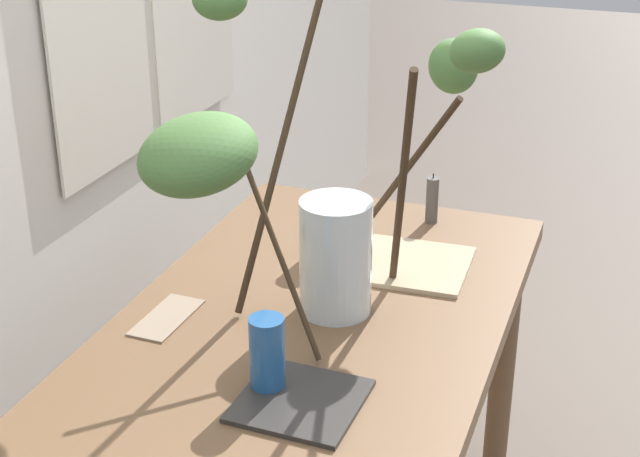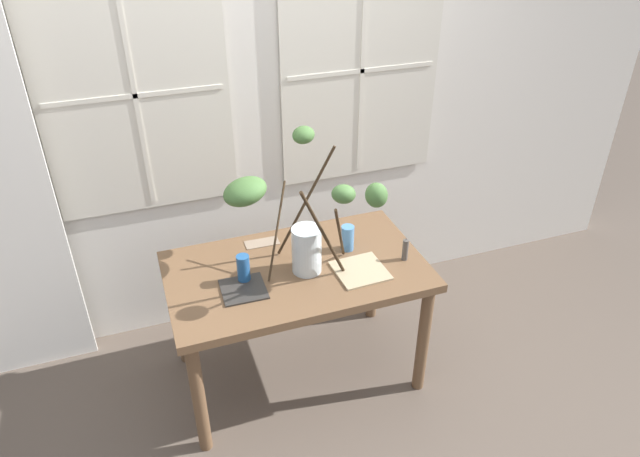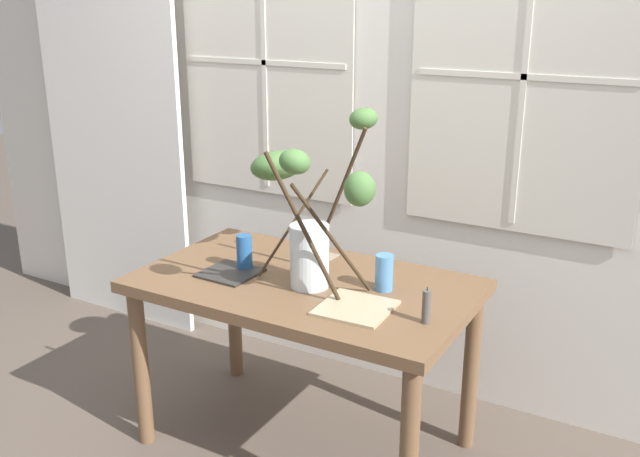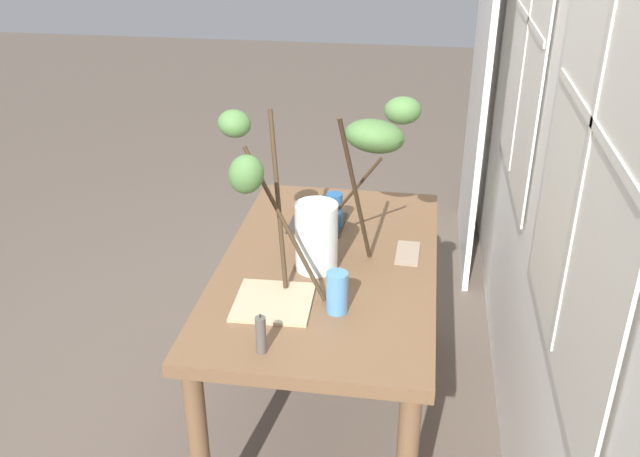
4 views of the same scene
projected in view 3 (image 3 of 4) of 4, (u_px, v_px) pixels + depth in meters
ground at (306, 442)px, 2.96m from camera, size 14.00×14.00×0.00m
back_wall_with_windows at (389, 90)px, 3.14m from camera, size 5.20×0.14×2.74m
curtain_sheer_side at (111, 112)px, 3.79m from camera, size 0.94×0.03×2.35m
dining_table at (305, 303)px, 2.76m from camera, size 1.29×0.75×0.73m
vase_with_branches at (304, 206)px, 2.65m from camera, size 0.76×0.65×0.65m
drinking_glass_blue_left at (244, 252)px, 2.82m from camera, size 0.06×0.06×0.14m
drinking_glass_blue_right at (384, 273)px, 2.63m from camera, size 0.07×0.07×0.14m
plate_square_left at (230, 273)px, 2.80m from camera, size 0.21×0.21×0.01m
plate_square_right at (356, 308)px, 2.48m from camera, size 0.25×0.25×0.01m
napkin_folded at (316, 254)px, 3.01m from camera, size 0.18×0.09×0.00m
pillar_candle at (426, 307)px, 2.36m from camera, size 0.03×0.03×0.13m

